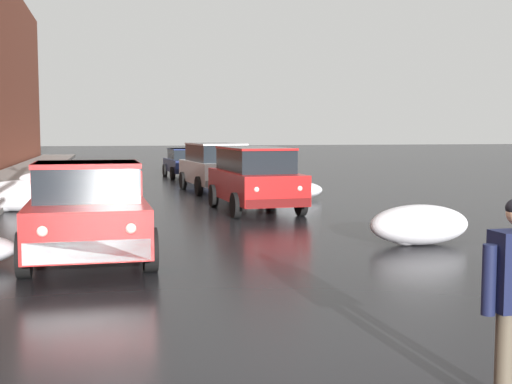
% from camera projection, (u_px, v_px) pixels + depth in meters
% --- Properties ---
extents(ground_plane, '(200.00, 200.00, 0.00)m').
position_uv_depth(ground_plane, '(321.00, 373.00, 6.40)').
color(ground_plane, black).
extents(snow_bank_near_corner_left, '(2.67, 0.98, 0.62)m').
position_uv_depth(snow_bank_near_corner_left, '(52.00, 178.00, 28.37)').
color(snow_bank_near_corner_left, white).
rests_on(snow_bank_near_corner_left, ground).
extents(snow_bank_near_corner_right, '(2.27, 1.21, 0.73)m').
position_uv_depth(snow_bank_near_corner_right, '(291.00, 190.00, 22.43)').
color(snow_bank_near_corner_right, white).
rests_on(snow_bank_near_corner_right, ground).
extents(snow_bank_along_right_kerb, '(2.95, 0.99, 0.89)m').
position_uv_depth(snow_bank_along_right_kerb, '(20.00, 196.00, 19.25)').
color(snow_bank_along_right_kerb, white).
rests_on(snow_bank_along_right_kerb, ground).
extents(snow_bank_far_right_pile, '(2.06, 1.11, 0.81)m').
position_uv_depth(snow_bank_far_right_pile, '(417.00, 225.00, 13.58)').
color(snow_bank_far_right_pile, white).
rests_on(snow_bank_far_right_pile, ground).
extents(pickup_truck_red_approaching_near_lane, '(2.25, 5.05, 1.76)m').
position_uv_depth(pickup_truck_red_approaching_near_lane, '(88.00, 210.00, 12.03)').
color(pickup_truck_red_approaching_near_lane, red).
rests_on(pickup_truck_red_approaching_near_lane, ground).
extents(suv_red_parked_kerbside_close, '(2.18, 4.62, 1.82)m').
position_uv_depth(suv_red_parked_kerbside_close, '(255.00, 177.00, 19.22)').
color(suv_red_parked_kerbside_close, red).
rests_on(suv_red_parked_kerbside_close, ground).
extents(suv_white_parked_kerbside_mid, '(2.43, 4.61, 1.82)m').
position_uv_depth(suv_white_parked_kerbside_mid, '(215.00, 165.00, 25.53)').
color(suv_white_parked_kerbside_mid, silver).
rests_on(suv_white_parked_kerbside_mid, ground).
extents(sedan_darkblue_parked_far_down_block, '(2.14, 4.31, 1.42)m').
position_uv_depth(sedan_darkblue_parked_far_down_block, '(186.00, 162.00, 33.29)').
color(sedan_darkblue_parked_far_down_block, navy).
rests_on(sedan_darkblue_parked_far_down_block, ground).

